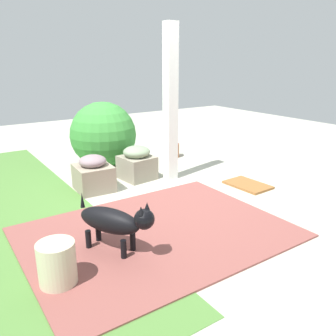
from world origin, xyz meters
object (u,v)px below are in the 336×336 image
(stone_planter_near, at_px, (137,163))
(porch_pillar, at_px, (170,105))
(round_shrub, at_px, (103,135))
(ceramic_urn, at_px, (57,264))
(stone_planter_mid, at_px, (93,174))
(doormat, at_px, (248,185))
(terracotta_pot_spiky, at_px, (172,142))
(dog, at_px, (114,221))

(stone_planter_near, bearing_deg, porch_pillar, -121.72)
(round_shrub, bearing_deg, ceramic_urn, 149.10)
(stone_planter_mid, relative_size, ceramic_urn, 1.44)
(stone_planter_mid, xyz_separation_m, doormat, (-0.99, -1.70, -0.19))
(round_shrub, bearing_deg, doormat, -147.88)
(terracotta_pot_spiky, xyz_separation_m, ceramic_urn, (-2.39, 2.67, -0.08))
(stone_planter_near, bearing_deg, dog, 145.11)
(stone_planter_mid, xyz_separation_m, dog, (-1.49, 0.44, 0.08))
(stone_planter_near, xyz_separation_m, dog, (-1.57, 1.10, 0.07))
(stone_planter_near, relative_size, stone_planter_mid, 0.97)
(stone_planter_near, distance_m, terracotta_pot_spiky, 1.21)
(porch_pillar, xyz_separation_m, ceramic_urn, (-1.51, 2.03, -0.84))
(dog, xyz_separation_m, ceramic_urn, (-0.18, 0.54, -0.12))
(terracotta_pot_spiky, relative_size, ceramic_urn, 1.58)
(stone_planter_near, relative_size, terracotta_pot_spiky, 0.89)
(dog, distance_m, ceramic_urn, 0.58)
(porch_pillar, bearing_deg, stone_planter_mid, 81.22)
(stone_planter_near, xyz_separation_m, terracotta_pot_spiky, (0.64, -1.03, 0.03))
(round_shrub, bearing_deg, terracotta_pot_spiky, -97.22)
(stone_planter_mid, distance_m, ceramic_urn, 1.94)
(terracotta_pot_spiky, distance_m, doormat, 1.72)
(porch_pillar, bearing_deg, ceramic_urn, 126.66)
(ceramic_urn, height_order, doormat, ceramic_urn)
(round_shrub, xyz_separation_m, terracotta_pot_spiky, (-0.15, -1.15, -0.24))
(terracotta_pot_spiky, height_order, doormat, terracotta_pot_spiky)
(stone_planter_near, xyz_separation_m, stone_planter_mid, (-0.08, 0.66, -0.01))
(porch_pillar, relative_size, dog, 2.92)
(stone_planter_mid, relative_size, doormat, 0.86)
(porch_pillar, relative_size, ceramic_urn, 5.98)
(ceramic_urn, bearing_deg, stone_planter_mid, -30.40)
(dog, bearing_deg, doormat, -76.61)
(stone_planter_mid, height_order, terracotta_pot_spiky, terracotta_pot_spiky)
(terracotta_pot_spiky, bearing_deg, ceramic_urn, 131.81)
(ceramic_urn, distance_m, doormat, 2.77)
(stone_planter_near, bearing_deg, terracotta_pot_spiky, -58.15)
(dog, bearing_deg, porch_pillar, -48.07)
(ceramic_urn, xyz_separation_m, doormat, (0.68, -2.68, -0.15))
(round_shrub, distance_m, dog, 2.56)
(porch_pillar, distance_m, ceramic_urn, 2.66)
(stone_planter_near, height_order, doormat, stone_planter_near)
(porch_pillar, xyz_separation_m, stone_planter_near, (0.24, 0.39, -0.79))
(terracotta_pot_spiky, bearing_deg, doormat, -179.75)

